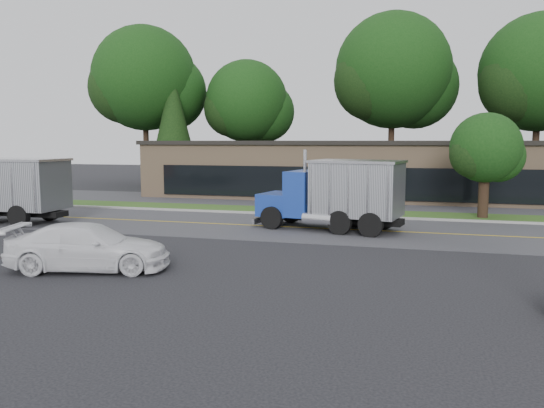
{
  "coord_description": "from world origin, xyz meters",
  "views": [
    {
      "loc": [
        6.39,
        -16.37,
        4.26
      ],
      "look_at": [
        0.91,
        3.63,
        1.8
      ],
      "focal_mm": 35.0,
      "sensor_mm": 36.0,
      "label": 1
    }
  ],
  "objects": [
    {
      "name": "center_line",
      "position": [
        0.0,
        9.0,
        0.0
      ],
      "size": [
        60.0,
        0.12,
        0.01
      ],
      "primitive_type": "cube",
      "color": "gold",
      "rests_on": "ground"
    },
    {
      "name": "tree_far_c",
      "position": [
        4.17,
        34.13,
        10.12
      ],
      "size": [
        11.12,
        10.47,
        15.86
      ],
      "color": "#382619",
      "rests_on": "ground"
    },
    {
      "name": "tree_far_a",
      "position": [
        -19.83,
        32.13,
        9.96
      ],
      "size": [
        10.94,
        10.29,
        15.6
      ],
      "color": "#382619",
      "rests_on": "ground"
    },
    {
      "name": "evergreen_left",
      "position": [
        -16.0,
        30.0,
        5.99
      ],
      "size": [
        4.79,
        4.79,
        10.89
      ],
      "color": "#382619",
      "rests_on": "ground"
    },
    {
      "name": "tree_far_b",
      "position": [
        -9.87,
        34.1,
        7.78
      ],
      "size": [
        8.54,
        8.04,
        12.19
      ],
      "color": "#382619",
      "rests_on": "ground"
    },
    {
      "name": "far_parking",
      "position": [
        0.0,
        20.0,
        0.0
      ],
      "size": [
        60.0,
        7.0,
        0.02
      ],
      "primitive_type": "cube",
      "color": "#515156",
      "rests_on": "ground"
    },
    {
      "name": "tree_verge",
      "position": [
        10.06,
        15.05,
        3.71
      ],
      "size": [
        4.09,
        3.85,
        5.83
      ],
      "color": "#382619",
      "rests_on": "ground"
    },
    {
      "name": "ground",
      "position": [
        0.0,
        0.0,
        0.0
      ],
      "size": [
        140.0,
        140.0,
        0.0
      ],
      "primitive_type": "plane",
      "color": "#303035",
      "rests_on": "ground"
    },
    {
      "name": "grass_verge",
      "position": [
        0.0,
        15.0,
        0.0
      ],
      "size": [
        60.0,
        3.4,
        0.03
      ],
      "primitive_type": "cube",
      "color": "#2F561D",
      "rests_on": "ground"
    },
    {
      "name": "dump_truck_blue",
      "position": [
        2.76,
        8.75,
        1.8
      ],
      "size": [
        7.24,
        3.84,
        3.36
      ],
      "rotation": [
        0.0,
        0.0,
        2.95
      ],
      "color": "black",
      "rests_on": "ground"
    },
    {
      "name": "rally_car",
      "position": [
        -4.06,
        -1.28,
        0.77
      ],
      "size": [
        5.68,
        3.44,
        1.54
      ],
      "primitive_type": "imported",
      "rotation": [
        0.0,
        0.0,
        1.83
      ],
      "color": "white",
      "rests_on": "ground"
    },
    {
      "name": "curb",
      "position": [
        0.0,
        13.2,
        0.0
      ],
      "size": [
        60.0,
        0.3,
        0.12
      ],
      "primitive_type": "cube",
      "color": "#9E9E99",
      "rests_on": "ground"
    },
    {
      "name": "strip_mall",
      "position": [
        2.0,
        26.0,
        2.0
      ],
      "size": [
        32.0,
        12.0,
        4.0
      ],
      "primitive_type": "cube",
      "color": "tan",
      "rests_on": "ground"
    },
    {
      "name": "road",
      "position": [
        0.0,
        9.0,
        0.0
      ],
      "size": [
        60.0,
        8.0,
        0.02
      ],
      "primitive_type": "cube",
      "color": "#515156",
      "rests_on": "ground"
    },
    {
      "name": "tree_far_d",
      "position": [
        16.16,
        33.12,
        9.48
      ],
      "size": [
        10.41,
        9.8,
        14.85
      ],
      "color": "#382619",
      "rests_on": "ground"
    }
  ]
}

